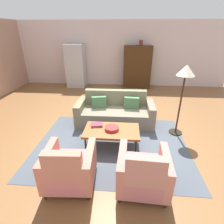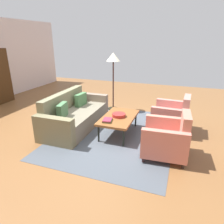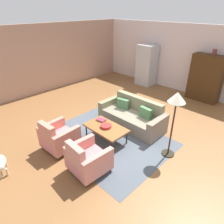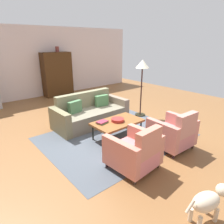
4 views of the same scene
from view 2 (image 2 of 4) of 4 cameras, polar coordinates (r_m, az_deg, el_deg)
ground_plane at (r=5.06m, az=-5.67°, el=-4.56°), size 11.28×11.28×0.00m
area_rug at (r=4.78m, az=1.30°, el=-5.91°), size 3.40×2.60×0.01m
couch at (r=5.11m, az=-10.84°, el=-1.04°), size 2.11×0.92×0.86m
coffee_table at (r=4.61m, az=1.93°, el=-1.70°), size 1.20×0.70×0.43m
armchair_left at (r=3.91m, az=15.74°, el=-7.51°), size 0.85×0.85×0.88m
armchair_right at (r=5.00m, az=16.92°, el=-1.40°), size 0.83×0.83×0.88m
fruit_bowl at (r=4.59m, az=1.95°, el=-0.86°), size 0.31×0.31×0.07m
book_stack at (r=4.33m, az=-1.32°, el=-2.34°), size 0.28×0.24×0.05m
floor_lamp at (r=6.04m, az=0.36°, el=13.89°), size 0.40×0.40×1.72m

